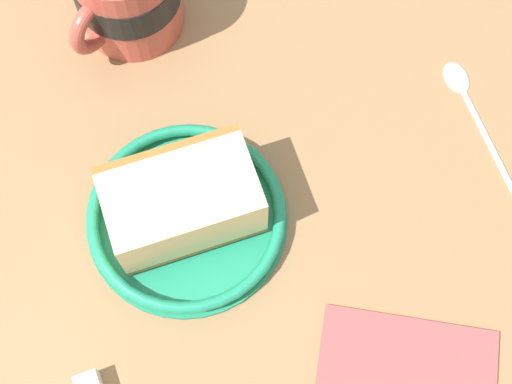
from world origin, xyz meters
The scene contains 5 objects.
ground_plane centered at (0.00, 0.00, -1.24)cm, with size 127.55×127.55×2.48cm, color #936D47.
small_plate centered at (-6.02, -2.18, 0.88)cm, with size 15.41×15.41×1.77cm.
cake_slice centered at (-6.05, -1.91, 3.66)cm, with size 11.71×8.16×5.56cm.
teaspoon centered at (18.17, 3.72, 0.35)cm, with size 3.21×13.40×0.80cm.
folded_napkin centered at (7.43, -17.04, 0.30)cm, with size 12.67×9.14×0.60cm, color #B24C4C.
Camera 1 is at (-4.20, -21.03, 54.15)cm, focal length 52.06 mm.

